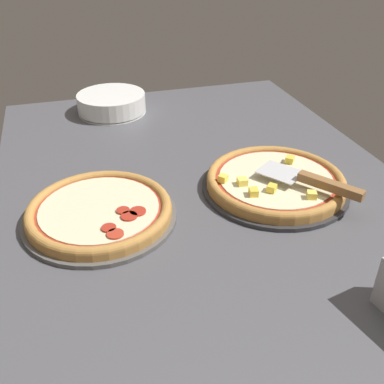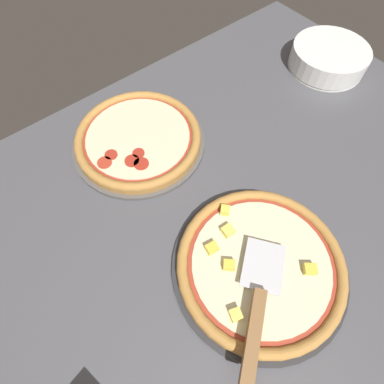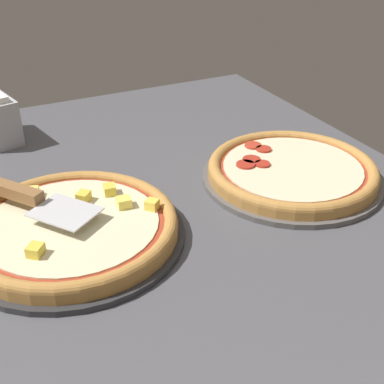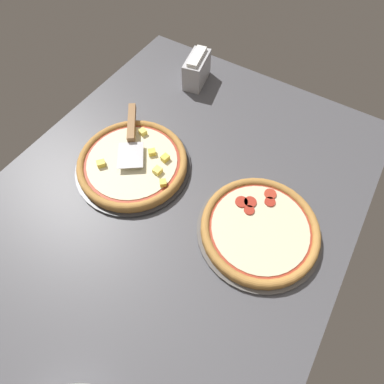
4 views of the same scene
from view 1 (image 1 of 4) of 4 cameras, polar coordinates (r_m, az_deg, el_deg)
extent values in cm
cube|color=#4C4C51|center=(110.84, 1.34, 0.33)|extent=(135.65, 98.04, 3.60)
cylinder|color=#2D2D30|center=(109.11, 10.48, 0.60)|extent=(34.83, 34.83, 1.00)
cylinder|color=#B77F3D|center=(108.41, 10.55, 1.23)|extent=(32.74, 32.74, 1.76)
torus|color=#B77F3D|center=(107.97, 10.59, 1.63)|extent=(32.74, 32.74, 2.13)
cylinder|color=#A33823|center=(107.93, 10.60, 1.66)|extent=(28.46, 28.46, 0.15)
cylinder|color=beige|center=(107.87, 10.60, 1.72)|extent=(26.85, 26.85, 0.40)
cube|color=#F9E05B|center=(101.38, 14.96, -0.36)|extent=(2.56, 2.58, 1.59)
cube|color=yellow|center=(114.81, 12.31, 4.06)|extent=(3.01, 2.97, 1.59)
cube|color=yellow|center=(99.88, 7.82, 0.00)|extent=(2.57, 2.27, 1.59)
cube|color=#F9E05B|center=(103.45, 6.41, 1.33)|extent=(2.37, 2.36, 1.59)
cube|color=yellow|center=(101.90, 10.10, 0.48)|extent=(2.86, 2.85, 1.59)
cube|color=#F4D64C|center=(104.30, 3.96, 1.74)|extent=(2.63, 2.63, 1.59)
cylinder|color=#565451|center=(99.03, -11.57, -3.12)|extent=(33.10, 33.10, 1.00)
cylinder|color=#B77F3D|center=(98.31, -11.65, -2.50)|extent=(31.11, 31.11, 1.58)
torus|color=#B77F3D|center=(97.87, -11.70, -2.12)|extent=(31.11, 31.11, 2.23)
cylinder|color=#A33823|center=(97.83, -11.71, -2.08)|extent=(27.04, 27.04, 0.15)
cylinder|color=beige|center=(97.76, -11.71, -2.02)|extent=(25.51, 25.51, 0.40)
cylinder|color=#AD2D1E|center=(93.52, -8.00, -3.05)|extent=(3.44, 3.44, 0.40)
cylinder|color=#B73823|center=(89.03, -9.71, -5.27)|extent=(3.35, 3.35, 0.40)
cylinder|color=#AD2D1E|center=(95.40, -8.76, -2.34)|extent=(2.84, 2.84, 0.40)
cylinder|color=#AD2D1E|center=(94.72, -6.91, -2.46)|extent=(3.49, 3.49, 0.40)
cylinder|color=#AD2D1E|center=(90.86, -10.52, -4.50)|extent=(2.98, 2.98, 0.40)
cube|color=silver|center=(106.73, 11.13, 2.49)|extent=(12.03, 11.54, 0.24)
cube|color=olive|center=(102.39, 17.14, 0.79)|extent=(13.29, 10.43, 2.00)
cylinder|color=white|center=(153.02, -10.08, 10.06)|extent=(22.06, 22.06, 0.70)
cylinder|color=white|center=(152.76, -10.10, 10.31)|extent=(22.06, 22.06, 0.70)
cylinder|color=white|center=(152.51, -10.13, 10.55)|extent=(22.06, 22.06, 0.70)
cylinder|color=white|center=(152.26, -10.15, 10.79)|extent=(22.06, 22.06, 0.70)
cylinder|color=white|center=(152.01, -10.18, 11.04)|extent=(22.06, 22.06, 0.70)
cylinder|color=white|center=(151.77, -10.20, 11.29)|extent=(22.06, 22.06, 0.70)
cylinder|color=white|center=(151.52, -10.23, 11.53)|extent=(22.06, 22.06, 0.70)
cylinder|color=white|center=(151.29, -10.25, 11.78)|extent=(22.06, 22.06, 0.70)
cylinder|color=white|center=(151.05, -10.28, 12.03)|extent=(22.06, 22.06, 0.70)
camera|label=2|loc=(0.79, 26.56, 31.70)|focal=28.00mm
camera|label=3|loc=(1.63, 5.39, 28.98)|focal=50.00mm
camera|label=4|loc=(1.20, -20.21, 39.15)|focal=28.00mm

